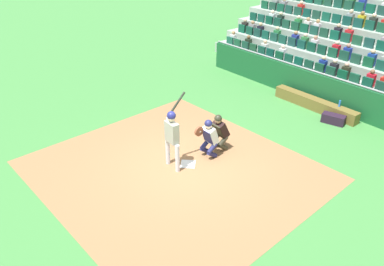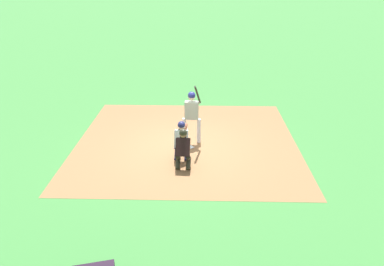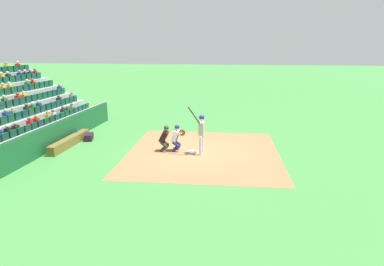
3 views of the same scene
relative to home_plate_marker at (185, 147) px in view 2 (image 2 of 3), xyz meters
name	(u,v)px [view 2 (image 2 of 3)]	position (x,y,z in m)	size (l,w,h in m)	color
ground_plane	(185,147)	(0.00, 0.00, -0.02)	(160.00, 160.00, 0.00)	#3F823D
infield_dirt_patch	(187,141)	(0.00, 0.50, -0.01)	(7.63, 7.03, 0.01)	#966944
home_plate_marker	(185,147)	(0.00, 0.00, 0.00)	(0.44, 0.44, 0.02)	white
batter_at_plate	(192,111)	(0.19, 0.43, 1.15)	(0.64, 0.76, 2.24)	silver
catcher_crouching	(182,138)	(-0.04, -0.78, 0.71)	(0.47, 0.72, 1.30)	navy
home_plate_umpire	(183,147)	(0.06, -1.33, 0.68)	(0.46, 0.48, 1.27)	#2D2C1F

